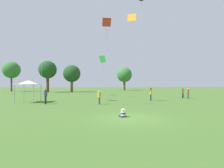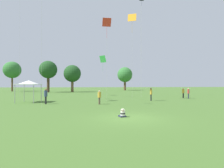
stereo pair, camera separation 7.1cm
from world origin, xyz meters
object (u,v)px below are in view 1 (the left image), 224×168
distant_tree_0 (124,75)px  kite_8 (141,6)px  seated_toddler (123,114)px  kite_0 (107,24)px  distant_tree_2 (72,74)px  distant_tree_3 (11,70)px  canopy_tent (28,83)px  person_standing_0 (151,93)px  person_standing_4 (183,92)px  kite_2 (132,20)px  person_standing_1 (99,96)px  distant_tree_1 (48,70)px  person_standing_2 (46,95)px  kite_6 (102,60)px  person_standing_3 (188,92)px

distant_tree_0 → kite_8: bearing=-99.2°
seated_toddler → kite_0: 13.78m
distant_tree_2 → distant_tree_3: distant_tree_3 is taller
seated_toddler → canopy_tent: canopy_tent is taller
person_standing_0 → person_standing_4: 8.14m
kite_2 → distant_tree_3: 48.68m
distant_tree_3 → person_standing_1: bearing=-59.7°
person_standing_4 → kite_2: bearing=-9.5°
kite_0 → distant_tree_2: (-6.22, 32.57, -4.19)m
seated_toddler → distant_tree_1: size_ratio=0.06×
kite_8 → distant_tree_1: 33.06m
person_standing_0 → kite_2: bearing=12.9°
distant_tree_0 → distant_tree_1: size_ratio=1.00×
canopy_tent → distant_tree_2: (3.41, 30.97, 3.10)m
person_standing_0 → person_standing_4: person_standing_0 is taller
person_standing_2 → distant_tree_1: size_ratio=0.19×
distant_tree_2 → distant_tree_3: bearing=157.0°
person_standing_4 → kite_2: 14.42m
person_standing_2 → distant_tree_0: bearing=139.3°
person_standing_4 → distant_tree_1: 38.34m
person_standing_1 → kite_0: 9.13m
person_standing_0 → distant_tree_1: bearing=4.5°
kite_6 → distant_tree_2: distant_tree_2 is taller
distant_tree_2 → kite_8: bearing=-61.4°
kite_6 → distant_tree_1: size_ratio=0.79×
person_standing_2 → kite_2: size_ratio=0.14×
person_standing_4 → kite_2: (-9.21, -1.47, 11.00)m
person_standing_4 → distant_tree_2: bearing=-72.9°
canopy_tent → kite_0: bearing=-9.4°
canopy_tent → kite_8: kite_8 is taller
kite_2 → distant_tree_3: kite_2 is taller
person_standing_2 → distant_tree_3: 46.47m
kite_0 → person_standing_3: bearing=-118.8°
distant_tree_3 → kite_8: bearing=-44.7°
person_standing_0 → kite_8: kite_8 is taller
kite_6 → distant_tree_1: distant_tree_1 is taller
seated_toddler → distant_tree_1: distant_tree_1 is taller
person_standing_0 → person_standing_4: bearing=-89.7°
kite_8 → distant_tree_2: kite_8 is taller
person_standing_2 → kite_8: (14.37, 8.57, 14.99)m
person_standing_0 → kite_6: 11.10m
kite_0 → kite_8: kite_8 is taller
kite_0 → person_standing_1: bearing=106.8°
kite_0 → distant_tree_1: size_ratio=1.13×
person_standing_4 → distant_tree_2: 34.14m
kite_0 → person_standing_0: bearing=-123.0°
seated_toddler → person_standing_4: bearing=35.3°
kite_0 → distant_tree_3: bearing=-11.7°
seated_toddler → person_standing_1: 8.03m
kite_0 → distant_tree_1: bearing=-22.1°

